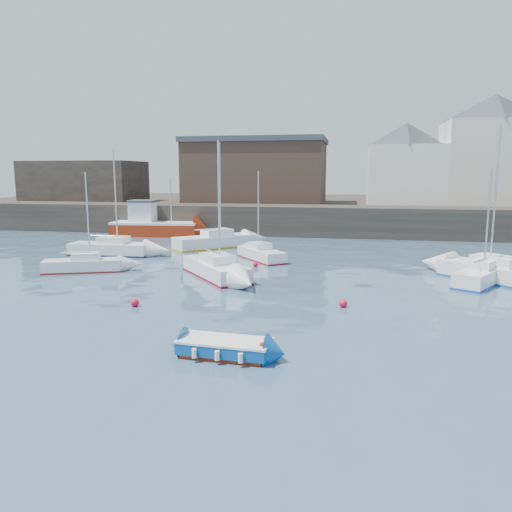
% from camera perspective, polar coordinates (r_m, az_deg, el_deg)
% --- Properties ---
extents(water, '(220.00, 220.00, 0.00)m').
position_cam_1_polar(water, '(18.50, -7.29, -10.63)').
color(water, '#2D4760').
rests_on(water, ground).
extents(quay_wall, '(90.00, 5.00, 3.00)m').
position_cam_1_polar(quay_wall, '(51.99, 4.89, 4.09)').
color(quay_wall, '#28231E').
rests_on(quay_wall, ground).
extents(land_strip, '(90.00, 32.00, 2.80)m').
position_cam_1_polar(land_strip, '(69.87, 6.50, 5.35)').
color(land_strip, '#28231E').
rests_on(land_strip, ground).
extents(bldg_east_a, '(13.36, 13.36, 11.80)m').
position_cam_1_polar(bldg_east_a, '(60.27, 25.41, 10.92)').
color(bldg_east_a, beige).
rests_on(bldg_east_a, land_strip).
extents(bldg_east_d, '(11.14, 11.14, 8.95)m').
position_cam_1_polar(bldg_east_d, '(58.23, 16.69, 10.08)').
color(bldg_east_d, white).
rests_on(bldg_east_d, land_strip).
extents(warehouse, '(16.40, 10.40, 7.60)m').
position_cam_1_polar(warehouse, '(60.59, 0.07, 9.73)').
color(warehouse, '#3D2D26').
rests_on(warehouse, land_strip).
extents(bldg_west, '(14.00, 8.00, 5.00)m').
position_cam_1_polar(bldg_west, '(67.43, -18.98, 8.07)').
color(bldg_west, '#353028').
rests_on(bldg_west, land_strip).
extents(blue_dinghy, '(3.35, 1.85, 0.62)m').
position_cam_1_polar(blue_dinghy, '(17.69, -3.59, -10.35)').
color(blue_dinghy, '#97260D').
rests_on(blue_dinghy, ground).
extents(fishing_boat, '(9.03, 4.11, 5.80)m').
position_cam_1_polar(fishing_boat, '(52.26, -11.68, 3.54)').
color(fishing_boat, '#97260D').
rests_on(fishing_boat, ground).
extents(sailboat_a, '(5.16, 3.23, 6.40)m').
position_cam_1_polar(sailboat_a, '(34.27, -19.16, -0.96)').
color(sailboat_a, white).
rests_on(sailboat_a, ground).
extents(sailboat_b, '(5.55, 6.28, 8.21)m').
position_cam_1_polar(sailboat_b, '(30.77, -4.61, -1.43)').
color(sailboat_b, white).
rests_on(sailboat_b, ground).
extents(sailboat_c, '(3.96, 5.11, 6.59)m').
position_cam_1_polar(sailboat_c, '(31.52, 24.32, -2.05)').
color(sailboat_c, white).
rests_on(sailboat_c, ground).
extents(sailboat_d, '(6.73, 6.58, 9.10)m').
position_cam_1_polar(sailboat_d, '(32.53, 26.13, -1.76)').
color(sailboat_d, white).
rests_on(sailboat_d, ground).
extents(sailboat_e, '(6.37, 2.19, 8.14)m').
position_cam_1_polar(sailboat_e, '(40.55, -16.26, 0.85)').
color(sailboat_e, white).
rests_on(sailboat_e, ground).
extents(sailboat_f, '(4.34, 4.91, 6.49)m').
position_cam_1_polar(sailboat_f, '(36.79, 0.59, 0.27)').
color(sailboat_f, white).
rests_on(sailboat_f, ground).
extents(sailboat_h, '(6.53, 6.36, 8.89)m').
position_cam_1_polar(sailboat_h, '(42.90, -4.83, 1.72)').
color(sailboat_h, white).
rests_on(sailboat_h, ground).
extents(buoy_near, '(0.41, 0.41, 0.41)m').
position_cam_1_polar(buoy_near, '(24.77, -13.67, -5.63)').
color(buoy_near, red).
rests_on(buoy_near, ground).
extents(buoy_mid, '(0.40, 0.40, 0.40)m').
position_cam_1_polar(buoy_mid, '(24.32, 9.92, -5.78)').
color(buoy_mid, red).
rests_on(buoy_mid, ground).
extents(buoy_far, '(0.36, 0.36, 0.36)m').
position_cam_1_polar(buoy_far, '(34.14, -0.06, -1.23)').
color(buoy_far, red).
rests_on(buoy_far, ground).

